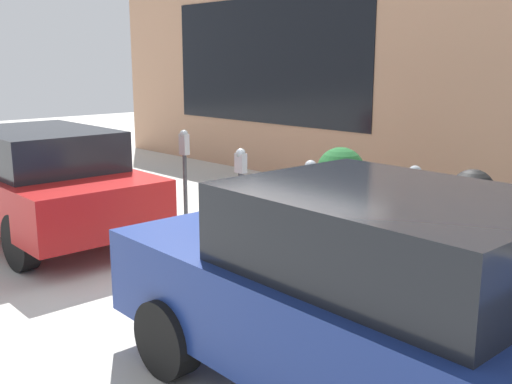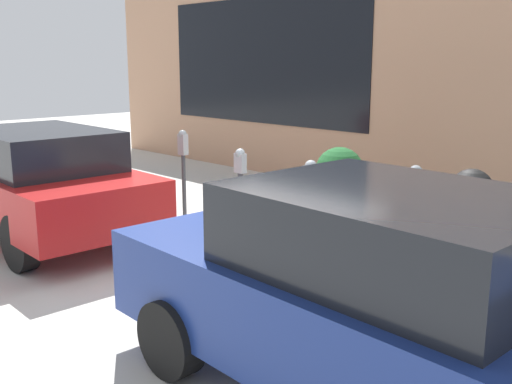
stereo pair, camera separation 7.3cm
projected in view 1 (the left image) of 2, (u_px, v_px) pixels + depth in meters
ground_plane at (248, 264)px, 7.24m from camera, size 40.00×40.00×0.00m
curb_strip at (243, 264)px, 7.18m from camera, size 19.00×0.16×0.04m
building_facade at (449, 74)px, 9.77m from camera, size 19.00×0.17×4.37m
parking_meter_nearest at (413, 206)px, 5.99m from camera, size 0.16×0.14×1.40m
parking_meter_second at (310, 193)px, 6.92m from camera, size 0.17×0.14×1.30m
parking_meter_middle at (241, 184)px, 7.78m from camera, size 0.15×0.13×1.31m
parking_meter_fourth at (185, 162)px, 8.71m from camera, size 0.14×0.12×1.43m
planter_box at (340, 200)px, 8.62m from camera, size 1.70×1.01×1.21m
parked_car_front at (372, 296)px, 4.15m from camera, size 4.10×1.92×1.58m
parked_car_middle at (38, 179)px, 8.33m from camera, size 4.33×1.87×1.50m
trash_bin at (471, 215)px, 7.35m from camera, size 0.59×0.59×1.12m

